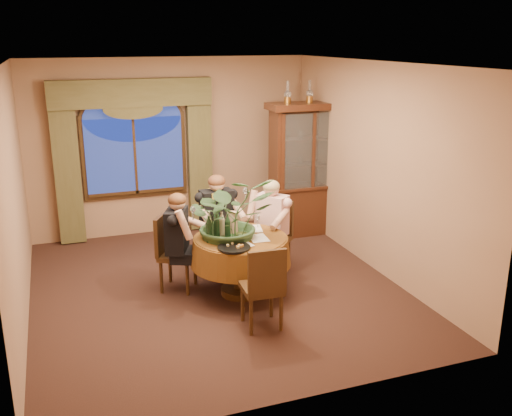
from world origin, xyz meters
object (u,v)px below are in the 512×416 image
object	(u,v)px
oil_lamp_right	(331,91)
wine_bottle_1	(217,227)
chair_back	(178,253)
centerpiece_plant	(230,185)
chair_front_left	(262,286)
wine_bottle_3	(209,229)
olive_bowl	(242,235)
china_cabinet	(308,169)
wine_bottle_2	(222,225)
wine_bottle_0	(228,227)
oil_lamp_center	(310,91)
stoneware_vase	(232,223)
chair_right	(272,238)
wine_bottle_5	(209,225)
oil_lamp_left	(288,92)
dining_table	(241,266)
wine_bottle_4	(217,222)
person_pink	(272,227)
chair_back_right	(225,235)
person_back	(177,244)
person_scarf	(217,223)

from	to	relation	value
oil_lamp_right	wine_bottle_1	world-z (taller)	oil_lamp_right
chair_back	centerpiece_plant	xyz separation A→B (m)	(0.60, -0.33, 0.92)
chair_front_left	wine_bottle_3	distance (m)	1.00
oil_lamp_right	olive_bowl	distance (m)	3.19
china_cabinet	wine_bottle_2	bearing A→B (deg)	-137.37
oil_lamp_right	wine_bottle_0	xyz separation A→B (m)	(-2.29, -1.91, -1.37)
oil_lamp_center	chair_back	world-z (taller)	oil_lamp_center
stoneware_vase	centerpiece_plant	size ratio (longest dim) A/B	0.25
oil_lamp_right	chair_right	size ratio (longest dim) A/B	0.35
chair_right	oil_lamp_right	bearing A→B (deg)	-89.49
wine_bottle_3	wine_bottle_5	distance (m)	0.17
oil_lamp_left	oil_lamp_center	world-z (taller)	same
chair_front_left	dining_table	bearing A→B (deg)	90.00
chair_back	centerpiece_plant	world-z (taller)	centerpiece_plant
wine_bottle_4	oil_lamp_center	bearing A→B (deg)	39.81
oil_lamp_right	olive_bowl	world-z (taller)	oil_lamp_right
person_pink	wine_bottle_5	size ratio (longest dim) A/B	3.97
chair_back	person_pink	xyz separation A→B (m)	(1.30, 0.07, 0.17)
oil_lamp_left	wine_bottle_3	bearing A→B (deg)	-133.18
china_cabinet	olive_bowl	bearing A→B (deg)	-132.92
oil_lamp_left	wine_bottle_2	size ratio (longest dim) A/B	1.03
dining_table	chair_right	size ratio (longest dim) A/B	1.29
chair_back_right	wine_bottle_2	world-z (taller)	wine_bottle_2
oil_lamp_right	wine_bottle_2	world-z (taller)	oil_lamp_right
olive_bowl	person_pink	bearing A→B (deg)	40.13
wine_bottle_1	wine_bottle_3	bearing A→B (deg)	-162.18
oil_lamp_left	wine_bottle_4	xyz separation A→B (m)	(-1.62, -1.66, -1.37)
oil_lamp_center	person_pink	bearing A→B (deg)	-129.94
wine_bottle_0	wine_bottle_4	size ratio (longest dim) A/B	1.00
china_cabinet	centerpiece_plant	size ratio (longest dim) A/B	1.83
olive_bowl	wine_bottle_4	bearing A→B (deg)	141.07
oil_lamp_center	centerpiece_plant	size ratio (longest dim) A/B	0.29
centerpiece_plant	wine_bottle_4	xyz separation A→B (m)	(-0.14, 0.12, -0.49)
oil_lamp_left	chair_right	distance (m)	2.35
person_back	wine_bottle_0	bearing A→B (deg)	79.59
chair_back_right	olive_bowl	size ratio (longest dim) A/B	6.35
centerpiece_plant	wine_bottle_4	size ratio (longest dim) A/B	3.50
dining_table	wine_bottle_3	distance (m)	0.68
oil_lamp_left	stoneware_vase	size ratio (longest dim) A/B	1.17
wine_bottle_1	oil_lamp_right	bearing A→B (deg)	37.73
chair_right	stoneware_vase	xyz separation A→B (m)	(-0.70, -0.42, 0.42)
olive_bowl	wine_bottle_2	world-z (taller)	wine_bottle_2
stoneware_vase	centerpiece_plant	bearing A→B (deg)	-123.70
chair_back_right	centerpiece_plant	bearing A→B (deg)	82.49
wine_bottle_0	wine_bottle_2	distance (m)	0.11
stoneware_vase	wine_bottle_0	world-z (taller)	wine_bottle_0
chair_back_right	wine_bottle_2	size ratio (longest dim) A/B	2.91
oil_lamp_right	person_scarf	xyz separation A→B (m)	(-2.18, -1.03, -1.61)
china_cabinet	olive_bowl	size ratio (longest dim) A/B	14.01
chair_right	centerpiece_plant	size ratio (longest dim) A/B	0.83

